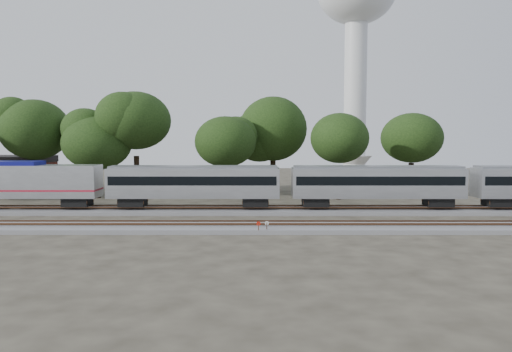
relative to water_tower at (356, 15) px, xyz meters
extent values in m
plane|color=#383328|center=(-24.60, -51.51, -32.06)|extent=(160.00, 160.00, 0.00)
cube|color=slate|center=(-24.60, -45.51, -31.86)|extent=(160.00, 5.00, 0.40)
cube|color=brown|center=(-24.60, -46.23, -31.41)|extent=(160.00, 0.08, 0.15)
cube|color=brown|center=(-24.60, -44.79, -31.41)|extent=(160.00, 0.08, 0.15)
cube|color=slate|center=(-24.60, -55.51, -31.86)|extent=(160.00, 5.00, 0.40)
cube|color=brown|center=(-24.60, -56.23, -31.41)|extent=(160.00, 0.08, 0.15)
cube|color=brown|center=(-24.60, -54.79, -31.41)|extent=(160.00, 0.08, 0.15)
cube|color=silver|center=(-42.60, -45.51, -28.59)|extent=(11.37, 3.22, 3.54)
cube|color=#A7192D|center=(-43.88, -45.51, -29.51)|extent=(13.95, 3.26, 0.19)
cube|color=black|center=(-39.32, -45.51, -30.85)|extent=(2.79, 2.36, 0.97)
cube|color=silver|center=(-26.45, -45.51, -28.76)|extent=(18.67, 3.22, 3.22)
cube|color=black|center=(-26.45, -45.51, -28.43)|extent=(18.03, 3.27, 0.97)
cube|color=gray|center=(-26.45, -45.51, -27.09)|extent=(18.24, 2.58, 0.38)
cube|color=black|center=(-33.21, -45.51, -30.85)|extent=(2.79, 2.36, 0.97)
cube|color=black|center=(-19.69, -45.51, -30.85)|extent=(2.79, 2.36, 0.97)
cube|color=silver|center=(-6.34, -45.51, -28.76)|extent=(18.67, 3.22, 3.22)
cube|color=black|center=(-6.34, -45.51, -28.43)|extent=(18.03, 3.27, 0.97)
cube|color=gray|center=(-6.34, -45.51, -27.09)|extent=(18.24, 2.58, 0.38)
cube|color=black|center=(-13.10, -45.51, -30.85)|extent=(2.79, 2.36, 0.97)
cube|color=black|center=(0.42, -45.51, -30.85)|extent=(2.79, 2.36, 0.97)
cube|color=black|center=(7.02, -45.51, -30.85)|extent=(2.79, 2.36, 0.97)
cylinder|color=#512D19|center=(-19.40, -57.90, -31.55)|extent=(0.07, 0.07, 1.03)
cylinder|color=#B0190C|center=(-19.40, -57.90, -31.09)|extent=(0.37, 0.08, 0.36)
cylinder|color=#512D19|center=(-18.68, -57.56, -31.56)|extent=(0.07, 0.07, 1.00)
cylinder|color=silver|center=(-18.68, -57.56, -31.11)|extent=(0.36, 0.05, 0.36)
cube|color=#512D19|center=(-16.68, -57.31, -31.91)|extent=(0.51, 0.33, 0.30)
cylinder|color=silver|center=(0.00, 0.00, -16.60)|extent=(4.42, 4.42, 30.91)
cone|color=silver|center=(0.00, 0.00, -29.85)|extent=(7.07, 7.07, 4.42)
cube|color=maroon|center=(-56.47, -25.77, -29.85)|extent=(11.72, 8.72, 4.42)
cube|color=black|center=(-56.47, -25.77, -27.14)|extent=(11.94, 8.94, 0.99)
cylinder|color=black|center=(-50.64, -29.87, -29.56)|extent=(0.70, 0.70, 4.99)
ellipsoid|color=black|center=(-50.64, -29.87, -22.79)|extent=(9.41, 9.41, 8.00)
cylinder|color=black|center=(-41.13, -32.76, -30.07)|extent=(0.70, 0.70, 3.99)
ellipsoid|color=black|center=(-41.13, -32.76, -24.65)|extent=(7.52, 7.52, 6.39)
cylinder|color=black|center=(-36.12, -31.41, -29.24)|extent=(0.70, 0.70, 5.65)
ellipsoid|color=black|center=(-36.12, -31.41, -21.58)|extent=(10.65, 10.65, 9.05)
cylinder|color=black|center=(-23.78, -32.92, -30.01)|extent=(0.70, 0.70, 4.10)
ellipsoid|color=black|center=(-23.78, -32.92, -24.44)|extent=(7.74, 7.74, 6.58)
cylinder|color=black|center=(-17.14, -25.82, -29.52)|extent=(0.70, 0.70, 5.08)
ellipsoid|color=black|center=(-17.14, -25.82, -22.62)|extent=(9.59, 9.59, 8.15)
cylinder|color=black|center=(-8.70, -34.38, -29.88)|extent=(0.70, 0.70, 4.37)
ellipsoid|color=black|center=(-8.70, -34.38, -23.95)|extent=(8.24, 8.24, 7.00)
cylinder|color=black|center=(3.53, -25.61, -29.88)|extent=(0.70, 0.70, 4.36)
ellipsoid|color=black|center=(3.53, -25.61, -23.97)|extent=(8.22, 8.22, 6.98)
camera|label=1|loc=(-19.54, -99.95, -23.55)|focal=35.00mm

